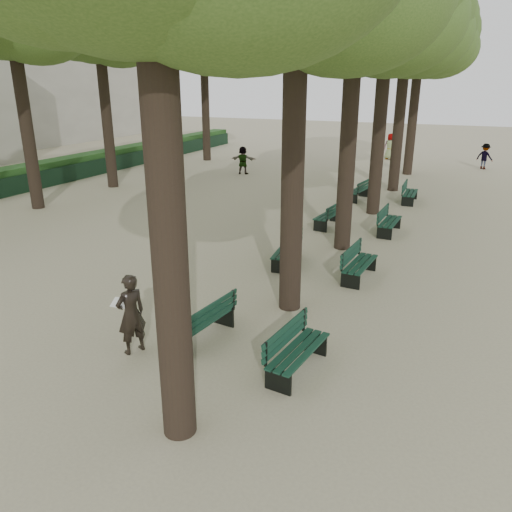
% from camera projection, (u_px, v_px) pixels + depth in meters
% --- Properties ---
extents(ground, '(120.00, 120.00, 0.00)m').
position_uv_depth(ground, '(170.00, 352.00, 10.24)').
color(ground, tan).
rests_on(ground, ground).
extents(tree_central_3, '(6.00, 6.00, 9.95)m').
position_uv_depth(tree_central_3, '(389.00, 11.00, 18.31)').
color(tree_central_3, '#33261C').
rests_on(tree_central_3, ground).
extents(tree_central_4, '(6.00, 6.00, 9.95)m').
position_uv_depth(tree_central_4, '(408.00, 24.00, 22.61)').
color(tree_central_4, '#33261C').
rests_on(tree_central_4, ground).
extents(tree_central_5, '(6.00, 6.00, 9.95)m').
position_uv_depth(tree_central_5, '(421.00, 33.00, 26.92)').
color(tree_central_5, '#33261C').
rests_on(tree_central_5, ground).
extents(tree_far_2, '(6.00, 6.00, 10.45)m').
position_uv_depth(tree_far_2, '(7.00, 0.00, 19.00)').
color(tree_far_2, '#33261C').
rests_on(tree_far_2, ground).
extents(tree_far_3, '(6.00, 6.00, 10.45)m').
position_uv_depth(tree_far_3, '(97.00, 15.00, 23.31)').
color(tree_far_3, '#33261C').
rests_on(tree_far_3, ground).
extents(tree_far_4, '(6.00, 6.00, 10.45)m').
position_uv_depth(tree_far_4, '(158.00, 25.00, 27.61)').
color(tree_far_4, '#33261C').
rests_on(tree_far_4, ground).
extents(tree_far_5, '(6.00, 6.00, 10.45)m').
position_uv_depth(tree_far_5, '(203.00, 32.00, 31.92)').
color(tree_far_5, '#33261C').
rests_on(tree_far_5, ground).
extents(bench_left_0, '(0.79, 1.86, 0.92)m').
position_uv_depth(bench_left_0, '(203.00, 328.00, 10.63)').
color(bench_left_0, black).
rests_on(bench_left_0, ground).
extents(bench_left_1, '(0.77, 1.85, 0.92)m').
position_uv_depth(bench_left_1, '(287.00, 256.00, 14.99)').
color(bench_left_1, black).
rests_on(bench_left_1, ground).
extents(bench_left_2, '(0.77, 1.85, 0.92)m').
position_uv_depth(bench_left_2, '(328.00, 220.00, 18.87)').
color(bench_left_2, black).
rests_on(bench_left_2, ground).
extents(bench_left_3, '(0.80, 1.86, 0.92)m').
position_uv_depth(bench_left_3, '(358.00, 194.00, 23.08)').
color(bench_left_3, black).
rests_on(bench_left_3, ground).
extents(bench_right_0, '(0.78, 1.85, 0.92)m').
position_uv_depth(bench_right_0, '(298.00, 359.00, 9.46)').
color(bench_right_0, black).
rests_on(bench_right_0, ground).
extents(bench_right_1, '(0.70, 1.84, 0.92)m').
position_uv_depth(bench_right_1, '(359.00, 269.00, 13.91)').
color(bench_right_1, black).
rests_on(bench_right_1, ground).
extents(bench_right_2, '(0.64, 1.82, 0.92)m').
position_uv_depth(bench_right_2, '(389.00, 226.00, 18.02)').
color(bench_right_2, black).
rests_on(bench_right_2, ground).
extents(bench_right_3, '(0.62, 1.81, 0.92)m').
position_uv_depth(bench_right_3, '(410.00, 197.00, 22.56)').
color(bench_right_3, black).
rests_on(bench_right_3, ground).
extents(man_with_map, '(0.73, 0.76, 1.69)m').
position_uv_depth(man_with_map, '(131.00, 314.00, 9.96)').
color(man_with_map, black).
rests_on(man_with_map, ground).
extents(pedestrian_d, '(0.89, 0.43, 1.77)m').
position_uv_depth(pedestrian_d, '(390.00, 146.00, 34.64)').
color(pedestrian_d, '#262628').
rests_on(pedestrian_d, ground).
extents(pedestrian_e, '(1.52, 0.51, 1.61)m').
position_uv_depth(pedestrian_e, '(243.00, 160.00, 29.28)').
color(pedestrian_e, '#262628').
rests_on(pedestrian_e, ground).
extents(pedestrian_b, '(1.05, 0.70, 1.57)m').
position_uv_depth(pedestrian_b, '(485.00, 156.00, 30.89)').
color(pedestrian_b, '#262628').
rests_on(pedestrian_b, ground).
extents(fence, '(0.08, 42.00, 0.90)m').
position_uv_depth(fence, '(39.00, 180.00, 25.30)').
color(fence, black).
rests_on(fence, ground).
extents(hedge, '(1.20, 42.00, 1.20)m').
position_uv_depth(hedge, '(29.00, 176.00, 25.52)').
color(hedge, '#1D4A19').
rests_on(hedge, ground).
extents(building_far, '(12.00, 16.00, 7.00)m').
position_uv_depth(building_far, '(49.00, 99.00, 47.54)').
color(building_far, '#B7B2A3').
rests_on(building_far, ground).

